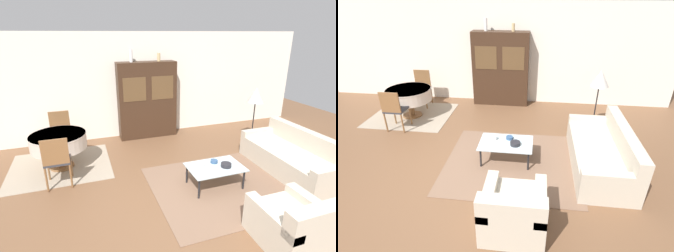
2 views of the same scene
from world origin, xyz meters
TOP-DOWN VIEW (x-y plane):
  - ground_plane at (0.00, 0.00)m, footprint 14.00×14.00m
  - wall_back at (0.00, 3.63)m, footprint 10.00×0.06m
  - area_rug at (0.93, 0.47)m, footprint 2.52×2.22m
  - dining_rug at (-1.90, 2.25)m, footprint 2.01×1.71m
  - couch at (2.56, 0.55)m, footprint 0.95×2.09m
  - armchair at (1.10, -1.04)m, footprint 0.86×0.91m
  - coffee_table at (0.80, 0.53)m, footprint 0.99×0.64m
  - display_cabinet at (0.30, 3.38)m, footprint 1.51×0.41m
  - dining_table at (-1.87, 2.21)m, footprint 1.10×1.10m
  - dining_chair_near at (-1.87, 1.44)m, footprint 0.44×0.44m
  - dining_chair_far at (-1.87, 2.98)m, footprint 0.44×0.44m
  - floor_lamp at (2.66, 2.01)m, footprint 0.40×0.40m
  - cup at (0.58, 0.61)m, footprint 0.07×0.07m
  - bowl at (0.98, 0.47)m, footprint 0.19×0.19m
  - bowl_small at (0.85, 0.67)m, footprint 0.13×0.13m
  - vase_tall at (-0.08, 3.38)m, footprint 0.08×0.08m
  - vase_short at (0.63, 3.38)m, footprint 0.08×0.08m

SIDE VIEW (x-z plane):
  - ground_plane at x=0.00m, z-range 0.00..0.00m
  - area_rug at x=0.93m, z-range 0.00..0.01m
  - dining_rug at x=-1.90m, z-range 0.00..0.01m
  - couch at x=2.56m, z-range -0.11..0.70m
  - armchair at x=1.10m, z-range -0.10..0.69m
  - coffee_table at x=0.80m, z-range 0.17..0.56m
  - bowl_small at x=0.85m, z-range 0.40..0.45m
  - bowl at x=0.98m, z-range 0.40..0.47m
  - cup at x=0.58m, z-range 0.40..0.48m
  - dining_chair_near at x=-1.87m, z-range 0.08..1.04m
  - dining_chair_far at x=-1.87m, z-range 0.08..1.04m
  - dining_table at x=-1.87m, z-range 0.22..0.95m
  - display_cabinet at x=0.30m, z-range 0.00..1.98m
  - floor_lamp at x=2.66m, z-range 0.49..1.92m
  - wall_back at x=0.00m, z-range 0.00..2.70m
  - vase_short at x=0.63m, z-range 1.98..2.18m
  - vase_tall at x=-0.08m, z-range 1.98..2.30m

